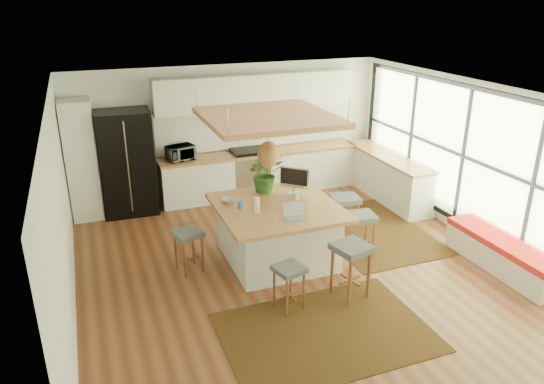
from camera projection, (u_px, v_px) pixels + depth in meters
name	position (u px, v px, depth m)	size (l,w,h in m)	color
floor	(295.00, 266.00, 8.00)	(7.00, 7.00, 0.00)	brown
ceiling	(298.00, 95.00, 7.02)	(7.00, 7.00, 0.00)	white
wall_back	(230.00, 130.00, 10.55)	(6.50, 6.50, 0.00)	white
wall_front	(455.00, 318.00, 4.46)	(6.50, 6.50, 0.00)	white
wall_left	(61.00, 218.00, 6.43)	(7.00, 7.00, 0.00)	white
wall_right	(473.00, 162.00, 8.58)	(7.00, 7.00, 0.00)	white
window_wall	(472.00, 159.00, 8.55)	(0.10, 6.20, 2.60)	black
pantry	(81.00, 161.00, 9.38)	(0.55, 0.60, 2.25)	white
back_counter_base	(260.00, 173.00, 10.79)	(4.20, 0.60, 0.88)	white
back_counter_top	(260.00, 153.00, 10.62)	(4.24, 0.64, 0.05)	#AF693E
backsplash	(255.00, 128.00, 10.72)	(4.20, 0.02, 0.80)	white
upper_cabinets	(257.00, 92.00, 10.29)	(4.20, 0.34, 0.70)	white
range	(249.00, 172.00, 10.68)	(0.76, 0.62, 1.00)	#A5A5AA
right_counter_base	(387.00, 177.00, 10.55)	(0.60, 2.50, 0.88)	white
right_counter_top	(389.00, 156.00, 10.38)	(0.64, 2.54, 0.05)	#AF693E
window_bench	(502.00, 254.00, 7.84)	(0.52, 2.00, 0.50)	white
ceiling_panel	(268.00, 135.00, 7.50)	(1.86, 1.86, 0.80)	#AF693E
rug_near	(326.00, 332.00, 6.44)	(2.60, 1.80, 0.01)	black
rug_right	(371.00, 231.00, 9.17)	(1.80, 2.60, 0.01)	black
fridge	(127.00, 166.00, 9.70)	(1.00, 0.78, 2.01)	black
island	(277.00, 233.00, 8.06)	(1.85, 1.85, 0.93)	#AF693E
stool_near_left	(289.00, 285.00, 6.83)	(0.37, 0.37, 0.63)	#4B5154
stool_near_right	(350.00, 273.00, 7.11)	(0.47, 0.47, 0.80)	#4B5154
stool_right_front	(360.00, 235.00, 8.24)	(0.43, 0.43, 0.72)	#4B5154
stool_right_back	(344.00, 218.00, 8.85)	(0.45, 0.45, 0.76)	#4B5154
stool_left_side	(189.00, 250.00, 7.75)	(0.40, 0.40, 0.67)	#4B5154
laptop	(296.00, 211.00, 7.38)	(0.32, 0.34, 0.24)	#A5A5AA
monitor	(294.00, 179.00, 8.25)	(0.50, 0.18, 0.47)	#A5A5AA
microwave	(181.00, 151.00, 10.01)	(0.53, 0.29, 0.36)	#A5A5AA
island_plant	(265.00, 177.00, 8.38)	(0.57, 0.64, 0.50)	#1E4C19
island_bowl	(229.00, 200.00, 8.02)	(0.23, 0.23, 0.06)	white
island_bottle_0	(241.00, 203.00, 7.76)	(0.07, 0.07, 0.19)	#2E70BA
island_bottle_1	(256.00, 207.00, 7.59)	(0.07, 0.07, 0.19)	white
island_bottle_2	(300.00, 205.00, 7.68)	(0.07, 0.07, 0.19)	#9E3440
island_bottle_3	(297.00, 196.00, 8.01)	(0.07, 0.07, 0.19)	white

